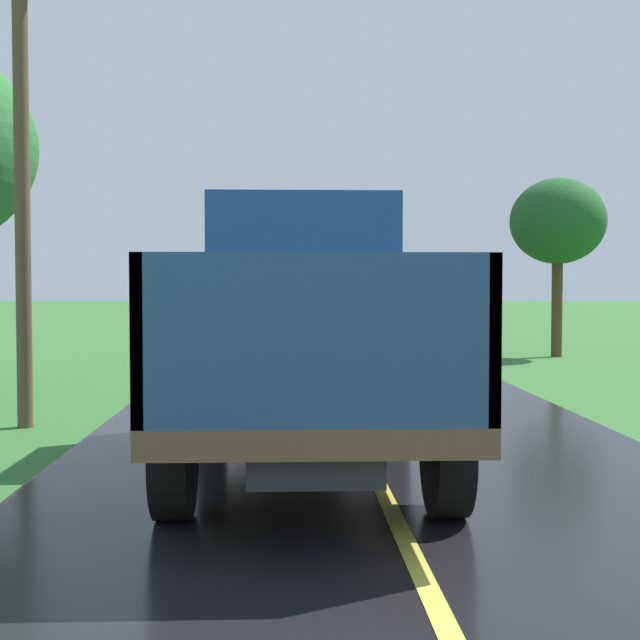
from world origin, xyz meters
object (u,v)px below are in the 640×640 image
(banana_truck_near, at_px, (303,323))
(roadside_tree_far_left, at_px, (558,222))
(utility_pole_roadside, at_px, (22,169))
(banana_truck_far, at_px, (286,300))

(banana_truck_near, height_order, roadside_tree_far_left, roadside_tree_far_left)
(utility_pole_roadside, bearing_deg, banana_truck_far, 72.35)
(banana_truck_far, bearing_deg, roadside_tree_far_left, -0.45)
(banana_truck_far, relative_size, roadside_tree_far_left, 1.26)
(banana_truck_near, bearing_deg, utility_pole_roadside, 145.94)
(banana_truck_near, xyz_separation_m, roadside_tree_far_left, (6.82, 13.19, 1.99))
(utility_pole_roadside, bearing_deg, roadside_tree_far_left, 45.85)
(banana_truck_near, bearing_deg, banana_truck_far, 90.75)
(banana_truck_far, height_order, roadside_tree_far_left, roadside_tree_far_left)
(banana_truck_far, distance_m, roadside_tree_far_left, 7.28)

